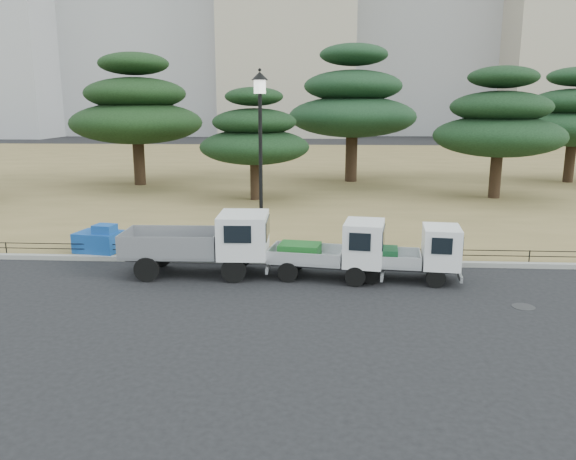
# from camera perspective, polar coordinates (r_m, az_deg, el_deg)

# --- Properties ---
(ground) EXTENTS (220.00, 220.00, 0.00)m
(ground) POSITION_cam_1_polar(r_m,az_deg,el_deg) (16.61, -0.43, -5.89)
(ground) COLOR black
(lawn) EXTENTS (120.00, 56.00, 0.15)m
(lawn) POSITION_cam_1_polar(r_m,az_deg,el_deg) (46.61, 2.21, 6.19)
(lawn) COLOR olive
(lawn) RESTS_ON ground
(curb) EXTENTS (120.00, 0.25, 0.16)m
(curb) POSITION_cam_1_polar(r_m,az_deg,el_deg) (19.06, 0.11, -3.19)
(curb) COLOR gray
(curb) RESTS_ON ground
(truck_large) EXTENTS (4.56, 1.94, 1.97)m
(truck_large) POSITION_cam_1_polar(r_m,az_deg,el_deg) (17.80, -8.39, -1.09)
(truck_large) COLOR black
(truck_large) RESTS_ON ground
(truck_kei_front) EXTENTS (3.65, 1.96, 1.84)m
(truck_kei_front) POSITION_cam_1_polar(r_m,az_deg,el_deg) (17.30, 4.88, -2.02)
(truck_kei_front) COLOR black
(truck_kei_front) RESTS_ON ground
(truck_kei_rear) EXTENTS (3.38, 1.71, 1.70)m
(truck_kei_rear) POSITION_cam_1_polar(r_m,az_deg,el_deg) (17.50, 12.63, -2.33)
(truck_kei_rear) COLOR black
(truck_kei_rear) RESTS_ON ground
(street_lamp) EXTENTS (0.55, 0.55, 6.16)m
(street_lamp) POSITION_cam_1_polar(r_m,az_deg,el_deg) (18.75, -2.83, 9.68)
(street_lamp) COLOR black
(street_lamp) RESTS_ON lawn
(pipe_fence) EXTENTS (38.00, 0.04, 0.40)m
(pipe_fence) POSITION_cam_1_polar(r_m,az_deg,el_deg) (19.11, 0.14, -2.03)
(pipe_fence) COLOR black
(pipe_fence) RESTS_ON lawn
(tarp_pile) EXTENTS (1.68, 1.36, 1.01)m
(tarp_pile) POSITION_cam_1_polar(r_m,az_deg,el_deg) (21.06, -18.60, -1.01)
(tarp_pile) COLOR #154BA5
(tarp_pile) RESTS_ON lawn
(manhole) EXTENTS (0.60, 0.60, 0.01)m
(manhole) POSITION_cam_1_polar(r_m,az_deg,el_deg) (16.35, 22.81, -7.20)
(manhole) COLOR #2D2D30
(manhole) RESTS_ON ground
(pine_west_near) EXTENTS (8.35, 8.35, 8.35)m
(pine_west_near) POSITION_cam_1_polar(r_m,az_deg,el_deg) (37.85, -15.17, 11.71)
(pine_west_near) COLOR black
(pine_west_near) RESTS_ON lawn
(pine_center_left) EXTENTS (5.95, 5.95, 6.05)m
(pine_center_left) POSITION_cam_1_polar(r_m,az_deg,el_deg) (30.79, -3.42, 9.56)
(pine_center_left) COLOR black
(pine_center_left) RESTS_ON lawn
(pine_center_right) EXTENTS (8.53, 8.53, 9.05)m
(pine_center_right) POSITION_cam_1_polar(r_m,az_deg,el_deg) (38.52, 6.58, 12.70)
(pine_center_right) COLOR black
(pine_center_right) RESTS_ON lawn
(pine_east_near) EXTENTS (7.11, 7.11, 7.18)m
(pine_east_near) POSITION_cam_1_polar(r_m,az_deg,el_deg) (33.36, 20.70, 10.13)
(pine_east_near) COLOR black
(pine_east_near) RESTS_ON lawn
(pine_east_far) EXTENTS (7.51, 7.51, 7.55)m
(pine_east_far) POSITION_cam_1_polar(r_m,az_deg,el_deg) (42.37, 27.10, 10.21)
(pine_east_far) COLOR black
(pine_east_far) RESTS_ON lawn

